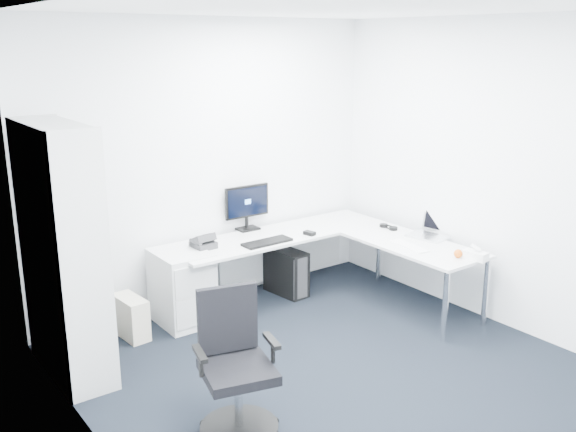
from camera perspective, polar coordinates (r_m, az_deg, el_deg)
ground at (r=4.99m, az=5.96°, el=-14.63°), size 4.20×4.20×0.00m
ceiling at (r=4.33m, az=6.99°, el=18.08°), size 4.20×4.20×0.00m
wall_back at (r=6.14m, az=-6.97°, el=4.58°), size 3.60×0.02×2.70m
wall_left at (r=3.55m, az=-15.54°, el=-3.88°), size 0.02×4.20×2.70m
wall_right at (r=5.82m, az=19.63°, el=3.19°), size 0.02×4.20×2.70m
l_desk at (r=6.14m, az=1.08°, el=-5.20°), size 2.26×1.27×0.66m
drawer_pedestal at (r=5.90m, az=-9.42°, el=-6.25°), size 0.44×0.55×0.67m
bookshelf at (r=5.03m, az=-19.37°, el=-3.09°), size 0.38×0.97×1.94m
task_chair at (r=4.20m, az=-4.48°, el=-13.27°), size 0.65×0.65×0.95m
black_pc_tower at (r=6.49m, az=-0.17°, el=-4.98°), size 0.26×0.49×0.46m
beige_pc_tower at (r=5.75m, az=-13.79°, el=-8.74°), size 0.20×0.40×0.36m
power_strip at (r=6.93m, az=-0.20°, el=-5.50°), size 0.34×0.07×0.04m
monitor at (r=6.35m, az=-3.62°, el=0.79°), size 0.48×0.16×0.46m
black_keyboard at (r=5.97m, az=-1.88°, el=-2.33°), size 0.49×0.18×0.02m
mouse at (r=6.23m, az=1.92°, el=-1.54°), size 0.09×0.12×0.04m
desk_phone at (r=5.87m, az=-7.55°, el=-2.21°), size 0.21×0.21×0.14m
laptop at (r=6.26m, az=12.34°, el=-0.72°), size 0.44×0.43×0.26m
white_keyboard at (r=5.98m, az=10.73°, el=-2.65°), size 0.18×0.43×0.01m
headphones at (r=6.51m, az=8.92°, el=-0.87°), size 0.13×0.20×0.05m
orange_fruit at (r=5.76m, az=14.89°, el=-3.25°), size 0.08×0.08×0.08m
tissue_box at (r=5.76m, az=16.30°, el=-3.38°), size 0.14×0.22×0.07m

